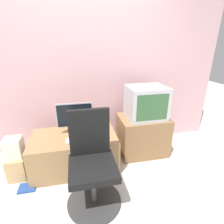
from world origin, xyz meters
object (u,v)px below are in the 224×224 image
office_chair (92,167)px  cardboard_box_lower (18,166)px  keyboard (78,140)px  mouse (95,136)px  book (27,188)px  crt_tv (146,103)px  main_monitor (75,118)px

office_chair → cardboard_box_lower: 1.09m
keyboard → mouse: 0.22m
mouse → office_chair: office_chair is taller
office_chair → book: size_ratio=5.16×
office_chair → cardboard_box_lower: size_ratio=3.34×
crt_tv → book: crt_tv is taller
keyboard → office_chair: 0.50m
keyboard → mouse: mouse is taller
keyboard → cardboard_box_lower: bearing=174.7°
mouse → office_chair: bearing=-100.9°
main_monitor → mouse: 0.36m
keyboard → office_chair: office_chair is taller
keyboard → book: size_ratio=1.51×
main_monitor → office_chair: bearing=-78.3°
main_monitor → book: size_ratio=2.39×
mouse → cardboard_box_lower: (-1.00, 0.04, -0.34)m
main_monitor → keyboard: main_monitor is taller
cardboard_box_lower → book: (0.14, -0.25, -0.14)m
mouse → office_chair: size_ratio=0.06×
keyboard → crt_tv: (1.00, 0.26, 0.34)m
crt_tv → book: 1.88m
keyboard → mouse: (0.22, 0.03, 0.01)m
crt_tv → keyboard: bearing=-165.2°
main_monitor → keyboard: size_ratio=1.59×
keyboard → office_chair: (0.12, -0.48, -0.07)m
main_monitor → cardboard_box_lower: bearing=-170.4°
mouse → office_chair: (-0.10, -0.51, -0.07)m
crt_tv → mouse: bearing=-163.2°
crt_tv → office_chair: (-0.87, -0.74, -0.40)m
office_chair → crt_tv: bearing=40.4°
keyboard → office_chair: size_ratio=0.29×
office_chair → cardboard_box_lower: office_chair is taller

